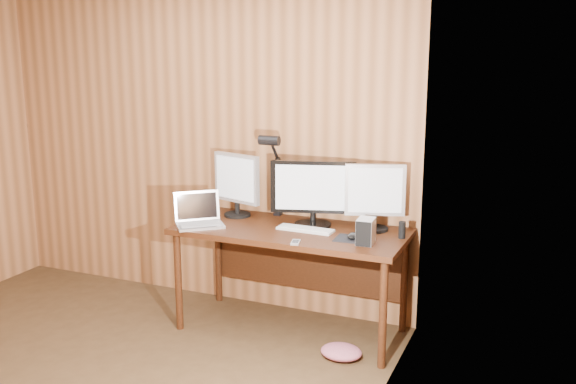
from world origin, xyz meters
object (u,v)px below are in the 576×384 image
Objects in this scene: desk at (295,243)px; monitor_right at (375,195)px; hard_drive at (366,231)px; laptop at (199,217)px; keyboard at (305,229)px; monitor_center at (313,192)px; mouse at (353,236)px; phone at (296,242)px; monitor_left at (237,183)px; desk_lamp at (273,163)px; speaker at (402,230)px.

desk is 3.49× the size of monitor_right.
monitor_right is 0.37m from hard_drive.
keyboard is (0.75, 0.16, -0.05)m from laptop.
hard_drive is at bearing -103.31° from monitor_right.
monitor_right reaches higher than keyboard.
monitor_center is 1.26× the size of monitor_right.
monitor_center is 3.51× the size of hard_drive.
monitor_right is at bearing 92.42° from hard_drive.
mouse is (0.36, -0.20, -0.22)m from monitor_center.
phone is at bearing -162.10° from hard_drive.
desk is 3.43× the size of monitor_left.
monitor_center reaches higher than monitor_right.
desk_lamp is at bearing 148.06° from keyboard.
mouse is 1.02× the size of phone.
keyboard is (0.61, -0.17, -0.24)m from monitor_left.
laptop is 0.76m from keyboard.
monitor_center is 0.61m from monitor_left.
mouse is (0.97, -0.24, -0.23)m from monitor_left.
monitor_center is 0.67m from speaker.
speaker reaches higher than keyboard.
monitor_right is 0.79m from desk_lamp.
desk is at bearing 172.85° from monitor_right.
monitor_right is 4.06× the size of phone.
hard_drive is at bearing -23.61° from mouse.
phone is at bearing -147.93° from speaker.
monitor_left is 1.02m from mouse.
mouse is at bearing -152.14° from speaker.
mouse is 0.85m from desk_lamp.
keyboard is at bearing 175.68° from mouse.
keyboard is at bearing -108.54° from monitor_center.
keyboard is at bearing -28.59° from laptop.
laptop is at bearing -175.45° from monitor_center.
desk_lamp reaches higher than monitor_left.
monitor_center reaches higher than desk.
speaker is at bearing -30.81° from laptop.
monitor_center is at bearing 26.11° from desk.
mouse is (-0.07, -0.26, -0.22)m from monitor_right.
laptop is 1.02× the size of keyboard.
speaker is (0.65, 0.08, 0.05)m from keyboard.
monitor_center is at bearing 146.40° from hard_drive.
desk_lamp is (-0.34, 0.23, 0.40)m from keyboard.
desk is 0.64m from hard_drive.
speaker is at bearing -46.57° from monitor_right.
monitor_right is at bearing 17.74° from monitor_left.
desk is 0.66m from monitor_right.
monitor_left is 1.27m from speaker.
mouse is (1.11, 0.08, -0.03)m from laptop.
desk_lamp is at bearing 146.39° from desk.
keyboard is 2.40× the size of hard_drive.
keyboard is at bearing 85.71° from phone.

